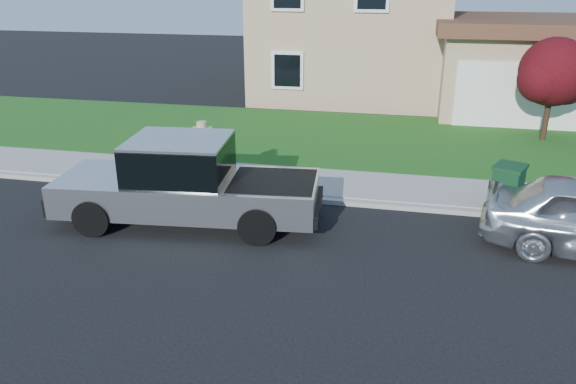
{
  "coord_description": "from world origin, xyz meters",
  "views": [
    {
      "loc": [
        2.56,
        -9.65,
        5.23
      ],
      "look_at": [
        0.4,
        0.42,
        1.2
      ],
      "focal_mm": 35.0,
      "sensor_mm": 36.0,
      "label": 1
    }
  ],
  "objects_px": {
    "ornamental_tree": "(555,75)",
    "pickup_truck": "(187,184)",
    "woman": "(204,164)",
    "trash_bin": "(507,187)"
  },
  "relations": [
    {
      "from": "pickup_truck",
      "to": "trash_bin",
      "type": "xyz_separation_m",
      "value": [
        7.0,
        1.91,
        -0.22
      ]
    },
    {
      "from": "woman",
      "to": "trash_bin",
      "type": "relative_size",
      "value": 1.89
    },
    {
      "from": "ornamental_tree",
      "to": "pickup_truck",
      "type": "bearing_deg",
      "value": -137.28
    },
    {
      "from": "ornamental_tree",
      "to": "trash_bin",
      "type": "distance_m",
      "value": 7.02
    },
    {
      "from": "woman",
      "to": "ornamental_tree",
      "type": "bearing_deg",
      "value": -149.82
    },
    {
      "from": "woman",
      "to": "trash_bin",
      "type": "height_order",
      "value": "woman"
    },
    {
      "from": "ornamental_tree",
      "to": "woman",
      "type": "bearing_deg",
      "value": -142.25
    },
    {
      "from": "woman",
      "to": "ornamental_tree",
      "type": "xyz_separation_m",
      "value": [
        9.2,
        7.12,
        1.27
      ]
    },
    {
      "from": "woman",
      "to": "trash_bin",
      "type": "bearing_deg",
      "value": 177.37
    },
    {
      "from": "woman",
      "to": "ornamental_tree",
      "type": "height_order",
      "value": "ornamental_tree"
    }
  ]
}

